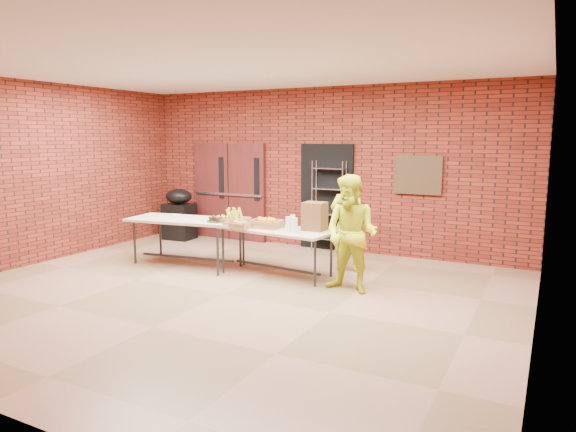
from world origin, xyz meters
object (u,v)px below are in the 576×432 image
object	(u,v)px
covered_grill	(179,214)
volunteer_man	(352,234)
table_right	(276,232)
wire_rack	(329,206)
coffee_dispenser	(315,216)
volunteer_woman	(348,223)
table_left	(186,222)

from	to	relation	value
covered_grill	volunteer_man	xyz separation A→B (m)	(4.74, -1.95, 0.29)
table_right	wire_rack	bearing A→B (deg)	95.26
coffee_dispenser	covered_grill	distance (m)	4.25
table_right	volunteer_woman	size ratio (longest dim) A/B	1.20
table_right	covered_grill	xyz separation A→B (m)	(-3.35, 1.65, -0.15)
covered_grill	coffee_dispenser	bearing A→B (deg)	-24.58
wire_rack	volunteer_man	world-z (taller)	wire_rack
table_left	table_right	xyz separation A→B (m)	(1.71, 0.15, -0.05)
coffee_dispenser	volunteer_woman	distance (m)	0.74
coffee_dispenser	volunteer_man	bearing A→B (deg)	-29.49
table_left	covered_grill	world-z (taller)	covered_grill
coffee_dispenser	volunteer_man	size ratio (longest dim) A/B	0.26
volunteer_man	covered_grill	bearing A→B (deg)	165.10
volunteer_woman	coffee_dispenser	bearing A→B (deg)	56.94
table_left	volunteer_man	bearing A→B (deg)	-10.63
table_right	volunteer_man	xyz separation A→B (m)	(1.40, -0.30, 0.15)
volunteer_woman	volunteer_man	xyz separation A→B (m)	(0.48, -1.10, 0.04)
table_left	covered_grill	bearing A→B (deg)	124.33
table_left	volunteer_man	world-z (taller)	volunteer_man
volunteer_woman	volunteer_man	bearing A→B (deg)	105.90
wire_rack	table_right	size ratio (longest dim) A/B	0.91
wire_rack	table_right	bearing A→B (deg)	-89.62
wire_rack	coffee_dispenser	size ratio (longest dim) A/B	3.98
wire_rack	table_left	bearing A→B (deg)	-126.96
volunteer_woman	volunteer_man	size ratio (longest dim) A/B	0.95
table_right	volunteer_woman	xyz separation A→B (m)	(0.92, 0.80, 0.11)
table_left	table_right	distance (m)	1.72
wire_rack	covered_grill	xyz separation A→B (m)	(-3.39, -0.40, -0.33)
table_left	coffee_dispenser	world-z (taller)	coffee_dispenser
covered_grill	wire_rack	bearing A→B (deg)	2.89
wire_rack	covered_grill	size ratio (longest dim) A/B	1.59
wire_rack	table_right	distance (m)	2.06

